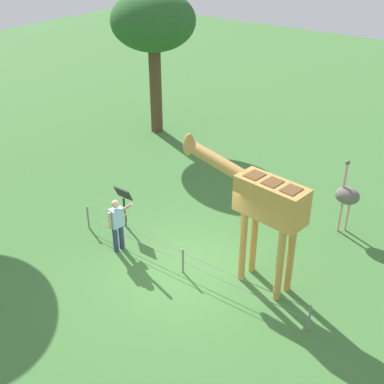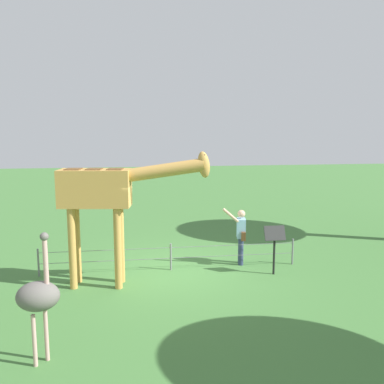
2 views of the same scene
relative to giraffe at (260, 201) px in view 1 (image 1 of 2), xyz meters
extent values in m
plane|color=#427538|center=(1.61, 0.80, -2.29)|extent=(60.00, 60.00, 0.00)
cylinder|color=#C69347|center=(0.29, 0.18, -1.29)|extent=(0.18, 0.18, 2.00)
cylinder|color=#C69347|center=(0.23, -0.25, -1.29)|extent=(0.18, 0.18, 2.00)
cylinder|color=#C69347|center=(-0.80, 0.33, -1.29)|extent=(0.18, 0.18, 2.00)
cylinder|color=#C69347|center=(-0.86, -0.11, -1.29)|extent=(0.18, 0.18, 2.00)
cube|color=#C69347|center=(-0.29, 0.04, 0.16)|extent=(1.78, 0.92, 0.90)
cube|color=brown|center=(0.21, -0.03, 0.62)|extent=(0.41, 0.48, 0.02)
cube|color=brown|center=(-0.29, 0.04, 0.62)|extent=(0.41, 0.48, 0.02)
cube|color=brown|center=(-0.78, 0.10, 0.62)|extent=(0.41, 0.48, 0.02)
cylinder|color=#C69347|center=(1.31, -0.17, 0.58)|extent=(2.10, 0.59, 0.61)
ellipsoid|color=#C69347|center=(2.32, -0.31, 0.73)|extent=(0.40, 0.31, 0.67)
cylinder|color=brown|center=(2.32, -0.25, 0.91)|extent=(0.05, 0.05, 0.14)
cylinder|color=brown|center=(2.32, -0.37, 0.91)|extent=(0.05, 0.05, 0.14)
cylinder|color=navy|center=(3.63, 1.04, -1.90)|extent=(0.14, 0.14, 0.78)
cylinder|color=navy|center=(3.67, 1.23, -1.90)|extent=(0.14, 0.14, 0.78)
cube|color=#8CBFE0|center=(3.65, 1.13, -1.24)|extent=(0.30, 0.40, 0.55)
sphere|color=#D8AD8C|center=(3.65, 1.13, -0.82)|extent=(0.22, 0.22, 0.22)
cylinder|color=#D8AD8C|center=(3.32, 1.04, -0.83)|extent=(0.48, 0.17, 0.42)
cylinder|color=#D8AD8C|center=(3.69, 1.35, -1.24)|extent=(0.08, 0.08, 0.50)
cube|color=brown|center=(3.66, 0.91, -1.41)|extent=(0.16, 0.22, 0.24)
cylinder|color=#CC9E93|center=(-0.88, -3.35, -1.84)|extent=(0.07, 0.07, 0.90)
cylinder|color=#CC9E93|center=(-1.04, -3.51, -1.84)|extent=(0.07, 0.07, 0.90)
ellipsoid|color=#66605B|center=(-0.96, -3.43, -1.11)|extent=(0.70, 0.56, 0.49)
cylinder|color=#CC9E93|center=(-0.81, -3.43, -0.56)|extent=(0.08, 0.08, 0.80)
sphere|color=#66605B|center=(-0.81, -3.43, -0.11)|extent=(0.14, 0.14, 0.14)
cylinder|color=brown|center=(8.33, -6.11, -0.52)|extent=(0.50, 0.50, 3.54)
ellipsoid|color=#285B28|center=(8.33, -6.11, 2.24)|extent=(3.31, 3.31, 2.32)
cylinder|color=black|center=(4.31, 0.17, -1.82)|extent=(0.06, 0.06, 0.95)
cube|color=#2D2D2D|center=(4.31, 0.17, -1.16)|extent=(0.56, 0.21, 0.38)
cylinder|color=slate|center=(-1.89, 0.89, -1.92)|extent=(0.05, 0.05, 0.75)
cylinder|color=slate|center=(1.61, 0.89, -1.92)|extent=(0.05, 0.05, 0.75)
cylinder|color=slate|center=(5.11, 0.89, -1.92)|extent=(0.05, 0.05, 0.75)
cube|color=slate|center=(1.61, 0.89, -1.65)|extent=(7.00, 0.01, 0.01)
cube|color=slate|center=(1.61, 0.89, -1.95)|extent=(7.00, 0.01, 0.01)
camera|label=1|loc=(-4.60, 8.94, 5.89)|focal=46.32mm
camera|label=2|loc=(0.61, -10.31, 1.65)|focal=39.69mm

